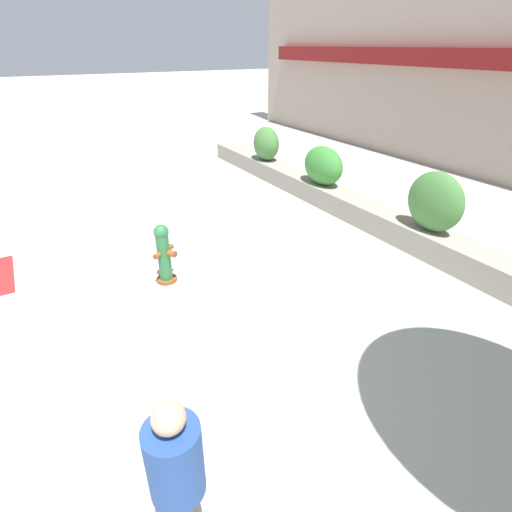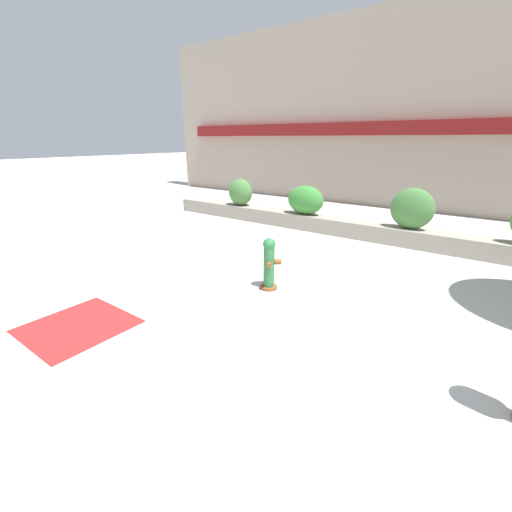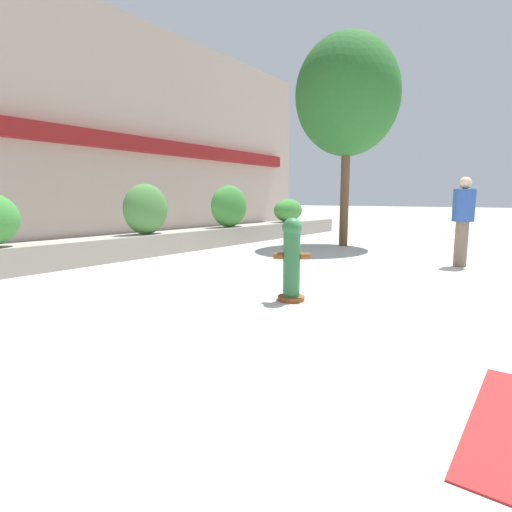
{
  "view_description": "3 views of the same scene",
  "coord_description": "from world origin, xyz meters",
  "px_view_note": "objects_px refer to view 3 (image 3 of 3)",
  "views": [
    {
      "loc": [
        4.56,
        -0.54,
        3.72
      ],
      "look_at": [
        -0.82,
        2.57,
        0.42
      ],
      "focal_mm": 28.0,
      "sensor_mm": 36.0,
      "label": 1
    },
    {
      "loc": [
        2.13,
        -4.26,
        2.93
      ],
      "look_at": [
        -2.23,
        1.69,
        0.4
      ],
      "focal_mm": 24.0,
      "sensor_mm": 36.0,
      "label": 2
    },
    {
      "loc": [
        -5.84,
        -1.54,
        1.32
      ],
      "look_at": [
        -1.03,
        2.04,
        0.45
      ],
      "focal_mm": 28.0,
      "sensor_mm": 36.0,
      "label": 3
    }
  ],
  "objects_px": {
    "hedge_bush_4": "(288,210)",
    "street_tree": "(348,96)",
    "hedge_bush_2": "(146,209)",
    "hedge_bush_3": "(229,206)",
    "pedestrian": "(463,216)",
    "fire_hydrant": "(292,259)"
  },
  "relations": [
    {
      "from": "hedge_bush_3",
      "to": "hedge_bush_4",
      "type": "bearing_deg",
      "value": 0.0
    },
    {
      "from": "hedge_bush_2",
      "to": "pedestrian",
      "type": "relative_size",
      "value": 0.69
    },
    {
      "from": "hedge_bush_2",
      "to": "hedge_bush_4",
      "type": "xyz_separation_m",
      "value": [
        6.16,
        0.0,
        -0.17
      ]
    },
    {
      "from": "fire_hydrant",
      "to": "hedge_bush_2",
      "type": "bearing_deg",
      "value": 72.5
    },
    {
      "from": "hedge_bush_2",
      "to": "fire_hydrant",
      "type": "bearing_deg",
      "value": -107.5
    },
    {
      "from": "street_tree",
      "to": "fire_hydrant",
      "type": "bearing_deg",
      "value": -161.53
    },
    {
      "from": "hedge_bush_4",
      "to": "fire_hydrant",
      "type": "xyz_separation_m",
      "value": [
        -7.7,
        -4.87,
        -0.35
      ]
    },
    {
      "from": "hedge_bush_3",
      "to": "street_tree",
      "type": "xyz_separation_m",
      "value": [
        1.59,
        -2.84,
        2.94
      ]
    },
    {
      "from": "hedge_bush_4",
      "to": "fire_hydrant",
      "type": "bearing_deg",
      "value": -147.67
    },
    {
      "from": "hedge_bush_2",
      "to": "fire_hydrant",
      "type": "xyz_separation_m",
      "value": [
        -1.54,
        -4.87,
        -0.53
      ]
    },
    {
      "from": "hedge_bush_4",
      "to": "pedestrian",
      "type": "bearing_deg",
      "value": -119.42
    },
    {
      "from": "hedge_bush_4",
      "to": "street_tree",
      "type": "distance_m",
      "value": 4.53
    },
    {
      "from": "pedestrian",
      "to": "fire_hydrant",
      "type": "bearing_deg",
      "value": 163.37
    },
    {
      "from": "hedge_bush_3",
      "to": "hedge_bush_4",
      "type": "distance_m",
      "value": 3.21
    },
    {
      "from": "hedge_bush_2",
      "to": "street_tree",
      "type": "height_order",
      "value": "street_tree"
    },
    {
      "from": "hedge_bush_3",
      "to": "hedge_bush_4",
      "type": "height_order",
      "value": "hedge_bush_3"
    },
    {
      "from": "hedge_bush_2",
      "to": "hedge_bush_3",
      "type": "height_order",
      "value": "hedge_bush_3"
    },
    {
      "from": "fire_hydrant",
      "to": "pedestrian",
      "type": "xyz_separation_m",
      "value": [
        4.24,
        -1.27,
        0.44
      ]
    },
    {
      "from": "hedge_bush_3",
      "to": "pedestrian",
      "type": "relative_size",
      "value": 0.82
    },
    {
      "from": "hedge_bush_2",
      "to": "street_tree",
      "type": "relative_size",
      "value": 0.21
    },
    {
      "from": "hedge_bush_2",
      "to": "fire_hydrant",
      "type": "height_order",
      "value": "hedge_bush_2"
    },
    {
      "from": "hedge_bush_3",
      "to": "pedestrian",
      "type": "xyz_separation_m",
      "value": [
        -0.26,
        -6.14,
        -0.11
      ]
    }
  ]
}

